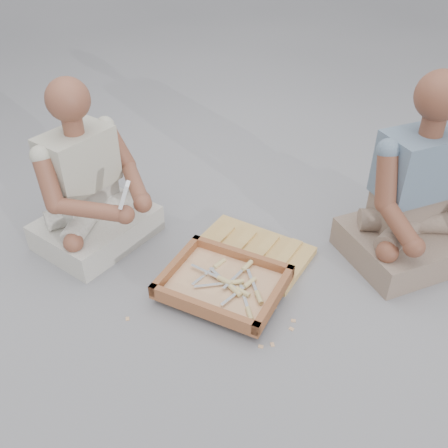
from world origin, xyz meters
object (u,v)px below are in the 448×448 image
(craftsman, at_px, (90,191))
(companion, at_px, (417,202))
(tool_tray, at_px, (223,283))
(carved_panel, at_px, (251,252))

(craftsman, xyz_separation_m, companion, (1.48, 0.41, 0.02))
(tool_tray, bearing_deg, craftsman, 167.80)
(carved_panel, bearing_deg, companion, 21.17)
(carved_panel, xyz_separation_m, tool_tray, (-0.04, -0.30, 0.04))
(craftsman, height_order, companion, companion)
(tool_tray, height_order, companion, companion)
(carved_panel, height_order, tool_tray, tool_tray)
(tool_tray, distance_m, companion, 0.97)
(tool_tray, relative_size, craftsman, 0.67)
(tool_tray, distance_m, craftsman, 0.79)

